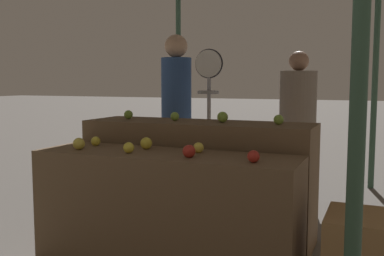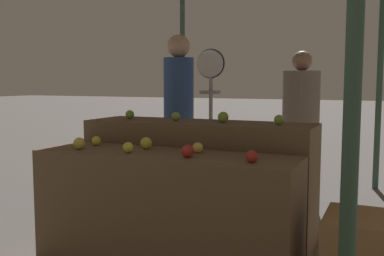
{
  "view_description": "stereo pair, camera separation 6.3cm",
  "coord_description": "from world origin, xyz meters",
  "px_view_note": "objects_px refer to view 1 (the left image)",
  "views": [
    {
      "loc": [
        1.38,
        -2.76,
        1.29
      ],
      "look_at": [
        0.08,
        0.3,
        0.95
      ],
      "focal_mm": 42.0,
      "sensor_mm": 36.0,
      "label": 1
    },
    {
      "loc": [
        1.43,
        -2.74,
        1.29
      ],
      "look_at": [
        0.08,
        0.3,
        0.95
      ],
      "focal_mm": 42.0,
      "sensor_mm": 36.0,
      "label": 2
    }
  ],
  "objects_px": {
    "produce_scale": "(209,96)",
    "wooden_crate_side": "(369,256)",
    "person_customer_left": "(298,116)",
    "person_vendor_at_scale": "(176,106)"
  },
  "relations": [
    {
      "from": "produce_scale",
      "to": "person_vendor_at_scale",
      "type": "distance_m",
      "value": 0.49
    },
    {
      "from": "produce_scale",
      "to": "wooden_crate_side",
      "type": "distance_m",
      "value": 2.08
    },
    {
      "from": "produce_scale",
      "to": "person_vendor_at_scale",
      "type": "xyz_separation_m",
      "value": [
        -0.43,
        0.2,
        -0.12
      ]
    },
    {
      "from": "produce_scale",
      "to": "wooden_crate_side",
      "type": "bearing_deg",
      "value": -38.25
    },
    {
      "from": "person_vendor_at_scale",
      "to": "wooden_crate_side",
      "type": "height_order",
      "value": "person_vendor_at_scale"
    },
    {
      "from": "person_customer_left",
      "to": "wooden_crate_side",
      "type": "distance_m",
      "value": 2.36
    },
    {
      "from": "person_customer_left",
      "to": "person_vendor_at_scale",
      "type": "bearing_deg",
      "value": 62.01
    },
    {
      "from": "person_customer_left",
      "to": "wooden_crate_side",
      "type": "bearing_deg",
      "value": 138.32
    },
    {
      "from": "person_vendor_at_scale",
      "to": "wooden_crate_side",
      "type": "distance_m",
      "value": 2.46
    },
    {
      "from": "person_vendor_at_scale",
      "to": "wooden_crate_side",
      "type": "relative_size",
      "value": 3.53
    }
  ]
}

